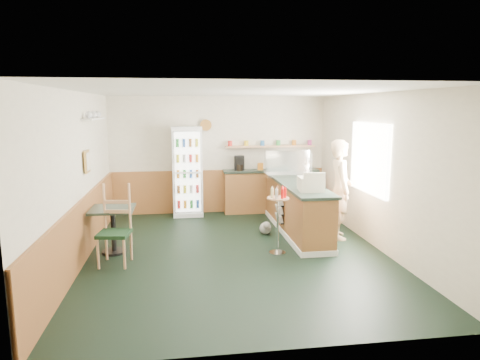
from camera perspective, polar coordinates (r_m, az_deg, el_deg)
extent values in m
plane|color=black|center=(7.39, -0.58, -9.70)|extent=(6.00, 6.00, 0.00)
cube|color=beige|center=(10.02, -2.83, 3.35)|extent=(5.00, 0.02, 2.70)
cube|color=beige|center=(7.18, -20.87, 0.22)|extent=(0.02, 6.00, 2.70)
cube|color=beige|center=(7.79, 18.04, 1.07)|extent=(0.02, 6.00, 2.70)
cube|color=white|center=(6.98, -0.62, 11.80)|extent=(5.00, 6.00, 0.02)
cube|color=#A96E36|center=(10.11, -2.77, -1.47)|extent=(4.98, 0.05, 1.00)
cube|color=#A96E36|center=(7.35, -20.17, -6.32)|extent=(0.05, 5.98, 1.00)
cube|color=white|center=(8.01, 16.86, 2.80)|extent=(0.06, 1.45, 1.25)
cube|color=gold|center=(7.63, -19.71, 2.32)|extent=(0.03, 0.32, 0.38)
cube|color=white|center=(8.06, -18.93, 7.73)|extent=(0.18, 1.20, 0.03)
cylinder|color=#9E6627|center=(9.88, -4.58, 7.31)|extent=(0.26, 0.04, 0.26)
cube|color=#A96E36|center=(8.53, 7.51, -3.81)|extent=(0.60, 2.95, 0.95)
cube|color=white|center=(8.64, 7.45, -6.55)|extent=(0.64, 2.97, 0.10)
cube|color=#28372E|center=(8.43, 7.59, -0.43)|extent=(0.68, 3.01, 0.05)
cube|color=#A96E36|center=(10.13, 4.09, -1.60)|extent=(2.20, 0.38, 0.95)
cube|color=#28372E|center=(10.05, 4.13, 1.25)|extent=(2.24, 0.42, 0.05)
cube|color=tan|center=(10.06, 4.07, 4.50)|extent=(2.10, 0.22, 0.04)
cube|color=black|center=(9.89, -0.11, 2.28)|extent=(0.22, 0.18, 0.34)
cylinder|color=#B2664C|center=(9.89, -1.33, 4.91)|extent=(0.10, 0.10, 0.12)
cylinder|color=#B2664C|center=(9.95, 0.85, 4.93)|extent=(0.10, 0.10, 0.12)
cylinder|color=#B2664C|center=(10.01, 3.01, 4.95)|extent=(0.10, 0.10, 0.12)
cylinder|color=#B2664C|center=(10.09, 5.14, 4.96)|extent=(0.10, 0.10, 0.12)
cylinder|color=#B2664C|center=(10.18, 7.23, 4.97)|extent=(0.10, 0.10, 0.12)
cylinder|color=#B2664C|center=(10.29, 9.28, 4.96)|extent=(0.10, 0.10, 0.12)
cube|color=white|center=(9.80, -7.02, 1.17)|extent=(0.67, 0.48, 2.03)
cube|color=white|center=(9.57, -7.00, 1.03)|extent=(0.56, 0.02, 1.79)
cube|color=silver|center=(9.50, -6.99, 0.97)|extent=(0.60, 0.02, 1.86)
cube|color=silver|center=(9.12, 6.35, 0.72)|extent=(0.94, 0.49, 0.06)
cube|color=silver|center=(9.08, 6.39, 2.39)|extent=(0.92, 0.47, 0.47)
cube|color=beige|center=(7.56, 9.41, -0.52)|extent=(0.45, 0.47, 0.24)
imported|color=tan|center=(8.21, 13.19, -1.24)|extent=(0.53, 0.68, 1.87)
cylinder|color=silver|center=(7.40, 5.00, -9.61)|extent=(0.28, 0.28, 0.02)
cylinder|color=silver|center=(7.26, 5.06, -6.09)|extent=(0.04, 0.04, 0.95)
cylinder|color=tan|center=(7.15, 5.11, -2.43)|extent=(0.36, 0.36, 0.03)
cylinder|color=red|center=(7.13, 6.01, -1.72)|extent=(0.05, 0.05, 0.16)
cylinder|color=red|center=(7.21, 5.69, -1.58)|extent=(0.05, 0.05, 0.16)
cylinder|color=red|center=(7.23, 4.95, -1.53)|extent=(0.05, 0.05, 0.16)
cylinder|color=red|center=(7.18, 4.34, -1.61)|extent=(0.05, 0.05, 0.16)
cylinder|color=red|center=(7.08, 4.31, -1.76)|extent=(0.05, 0.05, 0.16)
cylinder|color=red|center=(7.02, 4.90, -1.87)|extent=(0.05, 0.05, 0.16)
cylinder|color=red|center=(7.04, 5.67, -1.85)|extent=(0.05, 0.05, 0.16)
cube|color=black|center=(8.45, 5.35, -5.48)|extent=(0.05, 0.42, 0.03)
cube|color=beige|center=(8.42, 5.23, -5.02)|extent=(0.09, 0.38, 0.14)
cube|color=black|center=(8.40, 5.37, -4.35)|extent=(0.05, 0.42, 0.03)
cube|color=beige|center=(8.38, 5.25, -3.89)|extent=(0.09, 0.38, 0.14)
cube|color=black|center=(8.36, 5.39, -3.22)|extent=(0.05, 0.42, 0.03)
cube|color=beige|center=(8.34, 5.26, -2.75)|extent=(0.09, 0.38, 0.14)
cylinder|color=black|center=(7.70, -16.40, -9.13)|extent=(0.41, 0.41, 0.04)
cylinder|color=black|center=(7.59, -16.53, -6.51)|extent=(0.08, 0.08, 0.71)
cube|color=#28372E|center=(7.50, -16.67, -3.75)|extent=(0.72, 0.72, 0.04)
cube|color=black|center=(7.01, -16.42, -6.87)|extent=(0.53, 0.53, 0.06)
cylinder|color=tan|center=(6.93, -18.23, -9.39)|extent=(0.04, 0.04, 0.49)
cylinder|color=tan|center=(6.86, -14.88, -9.39)|extent=(0.04, 0.04, 0.49)
cylinder|color=tan|center=(7.30, -17.68, -8.37)|extent=(0.04, 0.04, 0.49)
cylinder|color=tan|center=(7.24, -14.50, -8.36)|extent=(0.04, 0.04, 0.49)
cube|color=tan|center=(7.11, -16.32, -3.45)|extent=(0.43, 0.11, 0.76)
sphere|color=gray|center=(8.42, 3.40, -6.45)|extent=(0.23, 0.23, 0.23)
sphere|color=gray|center=(8.28, 3.57, -6.04)|extent=(0.14, 0.14, 0.14)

